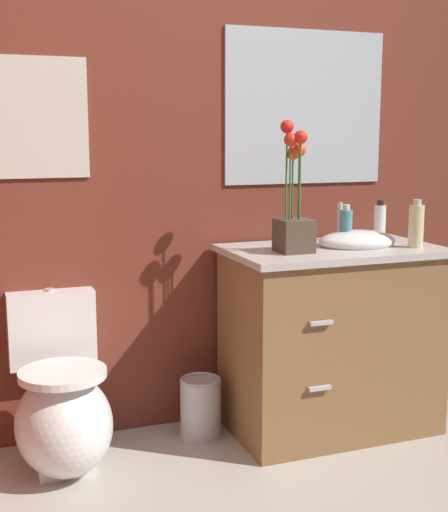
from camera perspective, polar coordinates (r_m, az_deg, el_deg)
wall_back at (r=3.31m, az=2.58°, el=8.38°), size 4.31×0.05×2.50m
toilet at (r=2.97m, az=-12.88°, el=-11.93°), size 0.38×0.59×0.69m
vanity_cabinet at (r=3.25m, az=8.63°, el=-6.39°), size 0.94×0.56×1.02m
flower_vase at (r=2.99m, az=5.64°, el=3.51°), size 0.14×0.14×0.55m
soap_bottle at (r=3.22m, az=15.16°, el=2.38°), size 0.07×0.07×0.21m
lotion_bottle at (r=3.42m, az=12.39°, el=2.72°), size 0.05×0.05×0.19m
hand_wash_bottle at (r=3.20m, az=9.75°, el=2.30°), size 0.06×0.06×0.18m
trash_bin at (r=3.21m, az=-1.89°, el=-12.04°), size 0.18×0.18×0.27m
wall_poster at (r=3.03m, az=-14.43°, el=10.70°), size 0.37×0.01×0.49m
wall_mirror at (r=3.38m, az=6.56°, el=11.75°), size 0.80×0.01×0.70m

